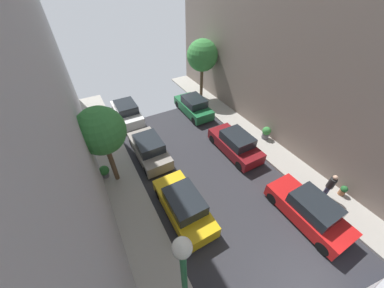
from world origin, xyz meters
The scene contains 14 objects.
sidewalk_right centered at (5.00, 0.00, 0.07)m, with size 2.00×44.00×0.15m, color #A8A399.
parked_car_left_3 centered at (-2.70, 6.05, 0.72)m, with size 1.78×4.20×1.57m.
parked_car_left_4 centered at (-2.70, 11.11, 0.72)m, with size 1.78×4.20×1.57m.
parked_car_left_5 centered at (-2.70, 16.47, 0.72)m, with size 1.78×4.20×1.57m.
parked_car_right_2 centered at (2.70, 2.70, 0.72)m, with size 1.78×4.20×1.57m.
parked_car_right_3 centered at (2.70, 8.63, 0.72)m, with size 1.78×4.20×1.57m.
parked_car_right_4 centered at (2.70, 14.52, 0.72)m, with size 1.78×4.20×1.57m.
pedestrian centered at (4.67, 3.04, 1.07)m, with size 0.40×0.36×1.72m.
street_tree_0 centered at (-5.21, 10.11, 3.78)m, with size 2.52×2.52×4.92m.
street_tree_1 centered at (4.80, 16.66, 4.09)m, with size 2.73×2.73×5.34m.
potted_plant_1 centered at (5.65, 2.63, 0.50)m, with size 0.37×0.37×0.66m.
potted_plant_4 centered at (5.56, 8.58, 0.68)m, with size 0.63×0.63×0.98m.
potted_plant_5 centered at (-5.79, 10.61, 0.61)m, with size 0.60×0.60×0.82m.
lamp_post centered at (-4.60, 2.22, 3.97)m, with size 0.44×0.44×5.85m.
Camera 1 is at (-5.32, 0.53, 10.12)m, focal length 19.50 mm.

